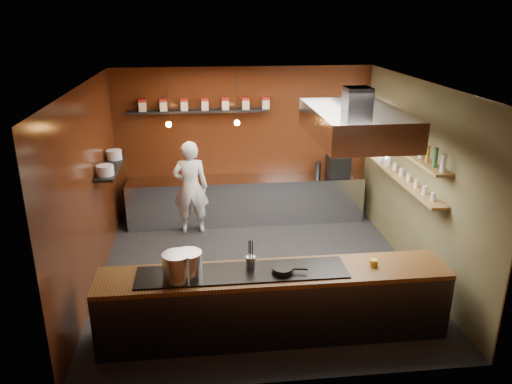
{
  "coord_description": "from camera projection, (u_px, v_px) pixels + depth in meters",
  "views": [
    {
      "loc": [
        -0.84,
        -7.03,
        3.96
      ],
      "look_at": [
        -0.01,
        0.4,
        1.25
      ],
      "focal_mm": 35.0,
      "sensor_mm": 36.0,
      "label": 1
    }
  ],
  "objects": [
    {
      "name": "extractor_hood",
      "position": [
        356.0,
        123.0,
        6.92
      ],
      "size": [
        1.2,
        2.0,
        0.72
      ],
      "color": "#38383D",
      "rests_on": "ceiling"
    },
    {
      "name": "bottles",
      "position": [
        405.0,
        140.0,
        7.83
      ],
      "size": [
        0.06,
        2.66,
        0.24
      ],
      "color": "silver",
      "rests_on": "bottle_shelf_upper"
    },
    {
      "name": "plate_stacks",
      "position": [
        110.0,
        162.0,
        8.13
      ],
      "size": [
        0.26,
        1.16,
        0.16
      ],
      "color": "silver",
      "rests_on": "plate_shelf"
    },
    {
      "name": "pass_counter",
      "position": [
        274.0,
        303.0,
        6.35
      ],
      "size": [
        4.4,
        0.72,
        0.94
      ],
      "color": "#38383D",
      "rests_on": "floor"
    },
    {
      "name": "espresso_machine",
      "position": [
        338.0,
        166.0,
        9.84
      ],
      "size": [
        0.43,
        0.41,
        0.4
      ],
      "primitive_type": "cube",
      "rotation": [
        0.0,
        0.0,
        0.08
      ],
      "color": "black",
      "rests_on": "prep_counter"
    },
    {
      "name": "storage_tins",
      "position": [
        205.0,
        104.0,
        9.34
      ],
      "size": [
        2.43,
        0.13,
        0.22
      ],
      "color": "beige",
      "rests_on": "tin_shelf"
    },
    {
      "name": "pendant_left",
      "position": [
        169.0,
        122.0,
        8.72
      ],
      "size": [
        0.1,
        0.1,
        0.95
      ],
      "color": "black",
      "rests_on": "ceiling"
    },
    {
      "name": "floor",
      "position": [
        259.0,
        274.0,
        8.01
      ],
      "size": [
        5.0,
        5.0,
        0.0
      ],
      "primitive_type": "plane",
      "color": "black",
      "rests_on": "ground"
    },
    {
      "name": "bottle_shelf_upper",
      "position": [
        404.0,
        149.0,
        7.88
      ],
      "size": [
        0.26,
        2.8,
        0.04
      ],
      "primitive_type": "cube",
      "color": "olive",
      "rests_on": "right_wall"
    },
    {
      "name": "window_pane",
      "position": [
        380.0,
        130.0,
        9.21
      ],
      "size": [
        0.0,
        1.0,
        1.0
      ],
      "primitive_type": "plane",
      "rotation": [
        1.57,
        0.0,
        -1.57
      ],
      "color": "white",
      "rests_on": "right_wall"
    },
    {
      "name": "back_wall",
      "position": [
        244.0,
        144.0,
        9.83
      ],
      "size": [
        5.0,
        0.0,
        5.0
      ],
      "primitive_type": "plane",
      "rotation": [
        1.57,
        0.0,
        0.0
      ],
      "color": "#3B170A",
      "rests_on": "ground"
    },
    {
      "name": "stockpot_large",
      "position": [
        177.0,
        267.0,
        5.92
      ],
      "size": [
        0.39,
        0.39,
        0.34
      ],
      "primitive_type": "cylinder",
      "rotation": [
        0.0,
        0.0,
        -0.14
      ],
      "color": "#BBBDC2",
      "rests_on": "pass_counter"
    },
    {
      "name": "plate_shelf",
      "position": [
        111.0,
        168.0,
        8.17
      ],
      "size": [
        0.3,
        1.4,
        0.04
      ],
      "primitive_type": "cube",
      "color": "black",
      "rests_on": "left_wall"
    },
    {
      "name": "butter_jar",
      "position": [
        374.0,
        263.0,
        6.31
      ],
      "size": [
        0.11,
        0.11,
        0.09
      ],
      "primitive_type": "cylinder",
      "rotation": [
        0.0,
        0.0,
        -0.18
      ],
      "color": "gold",
      "rests_on": "pass_counter"
    },
    {
      "name": "utensil_crock",
      "position": [
        251.0,
        263.0,
        6.21
      ],
      "size": [
        0.15,
        0.15,
        0.16
      ],
      "primitive_type": "cylinder",
      "rotation": [
        0.0,
        0.0,
        -0.29
      ],
      "color": "#B3B5BA",
      "rests_on": "pass_counter"
    },
    {
      "name": "left_wall",
      "position": [
        89.0,
        192.0,
        7.23
      ],
      "size": [
        0.0,
        5.0,
        5.0
      ],
      "primitive_type": "plane",
      "rotation": [
        1.57,
        0.0,
        1.57
      ],
      "color": "#3B170A",
      "rests_on": "ground"
    },
    {
      "name": "right_wall",
      "position": [
        419.0,
        180.0,
        7.76
      ],
      "size": [
        0.0,
        5.0,
        5.0
      ],
      "primitive_type": "plane",
      "rotation": [
        1.57,
        0.0,
        -1.57
      ],
      "color": "brown",
      "rests_on": "ground"
    },
    {
      "name": "bottle_shelf_lower",
      "position": [
        401.0,
        177.0,
        8.04
      ],
      "size": [
        0.26,
        2.8,
        0.04
      ],
      "primitive_type": "cube",
      "color": "olive",
      "rests_on": "right_wall"
    },
    {
      "name": "ceiling",
      "position": [
        260.0,
        84.0,
        6.99
      ],
      "size": [
        5.0,
        5.0,
        0.0
      ],
      "primitive_type": "plane",
      "rotation": [
        3.14,
        0.0,
        0.0
      ],
      "color": "silver",
      "rests_on": "back_wall"
    },
    {
      "name": "chef",
      "position": [
        191.0,
        187.0,
        9.25
      ],
      "size": [
        0.65,
        0.43,
        1.78
      ],
      "primitive_type": "imported",
      "rotation": [
        0.0,
        0.0,
        3.15
      ],
      "color": "silver",
      "rests_on": "floor"
    },
    {
      "name": "wine_glasses",
      "position": [
        402.0,
        172.0,
        8.01
      ],
      "size": [
        0.07,
        2.37,
        0.13
      ],
      "color": "silver",
      "rests_on": "bottle_shelf_lower"
    },
    {
      "name": "frying_pan",
      "position": [
        283.0,
        270.0,
        6.12
      ],
      "size": [
        0.44,
        0.27,
        0.07
      ],
      "color": "black",
      "rests_on": "pass_counter"
    },
    {
      "name": "stockpot_small",
      "position": [
        188.0,
        264.0,
        6.0
      ],
      "size": [
        0.38,
        0.38,
        0.32
      ],
      "primitive_type": "cylinder",
      "rotation": [
        0.0,
        0.0,
        0.14
      ],
      "color": "silver",
      "rests_on": "pass_counter"
    },
    {
      "name": "pendant_right",
      "position": [
        237.0,
        120.0,
        8.84
      ],
      "size": [
        0.1,
        0.1,
        0.95
      ],
      "color": "black",
      "rests_on": "ceiling"
    },
    {
      "name": "prep_counter",
      "position": [
        246.0,
        200.0,
        9.88
      ],
      "size": [
        4.6,
        0.65,
        0.9
      ],
      "primitive_type": "cube",
      "color": "silver",
      "rests_on": "floor"
    },
    {
      "name": "tin_shelf",
      "position": [
        197.0,
        111.0,
        9.37
      ],
      "size": [
        2.6,
        0.26,
        0.04
      ],
      "primitive_type": "cube",
      "color": "black",
      "rests_on": "back_wall"
    }
  ]
}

